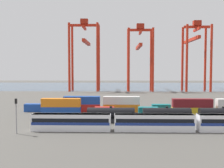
# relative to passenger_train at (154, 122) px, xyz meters

# --- Properties ---
(ground_plane) EXTENTS (420.00, 420.00, 0.00)m
(ground_plane) POSITION_rel_passenger_train_xyz_m (4.15, 59.38, -2.14)
(ground_plane) COLOR #4C4944
(harbour_water) EXTENTS (400.00, 110.00, 0.01)m
(harbour_water) POSITION_rel_passenger_train_xyz_m (4.15, 163.72, -2.14)
(harbour_water) COLOR #384C60
(harbour_water) RESTS_ON ground_plane
(passenger_train) EXTENTS (56.62, 3.14, 3.90)m
(passenger_train) POSITION_rel_passenger_train_xyz_m (0.00, 0.00, 0.00)
(passenger_train) COLOR silver
(passenger_train) RESTS_ON ground_plane
(freight_tank_row) EXTENTS (57.38, 2.88, 4.34)m
(freight_tank_row) POSITION_rel_passenger_train_xyz_m (12.14, 9.74, -0.10)
(freight_tank_row) COLOR #232326
(freight_tank_row) RESTS_ON ground_plane
(signal_mast) EXTENTS (0.36, 0.60, 7.82)m
(signal_mast) POSITION_rel_passenger_train_xyz_m (-30.74, -3.48, 2.91)
(signal_mast) COLOR gray
(signal_mast) RESTS_ON ground_plane
(shipping_container_0) EXTENTS (12.10, 2.44, 2.60)m
(shipping_container_0) POSITION_rel_passenger_train_xyz_m (-26.07, 20.66, -0.84)
(shipping_container_0) COLOR #1C4299
(shipping_container_0) RESTS_ON ground_plane
(shipping_container_1) EXTENTS (12.10, 2.44, 2.60)m
(shipping_container_1) POSITION_rel_passenger_train_xyz_m (-26.07, 20.66, 1.76)
(shipping_container_1) COLOR orange
(shipping_container_1) RESTS_ON shipping_container_0
(shipping_container_2) EXTENTS (6.04, 2.44, 2.60)m
(shipping_container_2) POSITION_rel_passenger_train_xyz_m (-12.59, 20.66, -0.84)
(shipping_container_2) COLOR #AD211C
(shipping_container_2) RESTS_ON ground_plane
(shipping_container_3) EXTENTS (6.04, 2.44, 2.60)m
(shipping_container_3) POSITION_rel_passenger_train_xyz_m (0.90, 20.66, -0.84)
(shipping_container_3) COLOR #146066
(shipping_container_3) RESTS_ON ground_plane
(shipping_container_4) EXTENTS (12.10, 2.44, 2.60)m
(shipping_container_4) POSITION_rel_passenger_train_xyz_m (14.38, 20.66, -0.84)
(shipping_container_4) COLOR gold
(shipping_container_4) RESTS_ON ground_plane
(shipping_container_5) EXTENTS (12.10, 2.44, 2.60)m
(shipping_container_5) POSITION_rel_passenger_train_xyz_m (14.38, 20.66, 1.76)
(shipping_container_5) COLOR maroon
(shipping_container_5) RESTS_ON shipping_container_4
(shipping_container_8) EXTENTS (12.10, 2.44, 2.60)m
(shipping_container_8) POSITION_rel_passenger_train_xyz_m (-33.72, 27.25, -0.84)
(shipping_container_8) COLOR #1C4299
(shipping_container_8) RESTS_ON ground_plane
(shipping_container_9) EXTENTS (12.10, 2.44, 2.60)m
(shipping_container_9) POSITION_rel_passenger_train_xyz_m (-20.51, 27.25, -0.84)
(shipping_container_9) COLOR #AD211C
(shipping_container_9) RESTS_ON ground_plane
(shipping_container_10) EXTENTS (12.10, 2.44, 2.60)m
(shipping_container_10) POSITION_rel_passenger_train_xyz_m (-20.51, 27.25, 1.76)
(shipping_container_10) COLOR #1C4299
(shipping_container_10) RESTS_ON shipping_container_9
(shipping_container_11) EXTENTS (12.10, 2.44, 2.60)m
(shipping_container_11) POSITION_rel_passenger_train_xyz_m (-7.29, 27.25, -0.84)
(shipping_container_11) COLOR orange
(shipping_container_11) RESTS_ON ground_plane
(shipping_container_12) EXTENTS (12.10, 2.44, 2.60)m
(shipping_container_12) POSITION_rel_passenger_train_xyz_m (-7.29, 27.25, 1.76)
(shipping_container_12) COLOR silver
(shipping_container_12) RESTS_ON shipping_container_11
(shipping_container_13) EXTENTS (6.04, 2.44, 2.60)m
(shipping_container_13) POSITION_rel_passenger_train_xyz_m (5.92, 27.25, -0.84)
(shipping_container_13) COLOR #146066
(shipping_container_13) RESTS_ON ground_plane
(gantry_crane_west) EXTENTS (19.57, 34.48, 46.80)m
(gantry_crane_west) POSITION_rel_passenger_train_xyz_m (-30.67, 115.80, 26.08)
(gantry_crane_west) COLOR red
(gantry_crane_west) RESTS_ON ground_plane
(gantry_crane_central) EXTENTS (16.94, 37.01, 43.59)m
(gantry_crane_central) POSITION_rel_passenger_train_xyz_m (5.73, 116.48, 24.09)
(gantry_crane_central) COLOR red
(gantry_crane_central) RESTS_ON ground_plane
(gantry_crane_east) EXTENTS (16.77, 39.37, 45.44)m
(gantry_crane_east) POSITION_rel_passenger_train_xyz_m (42.13, 116.65, 26.00)
(gantry_crane_east) COLOR red
(gantry_crane_east) RESTS_ON ground_plane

